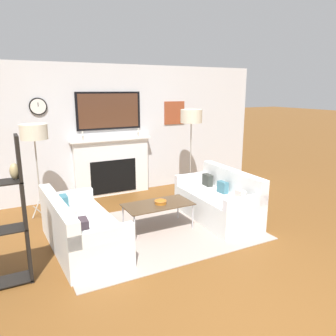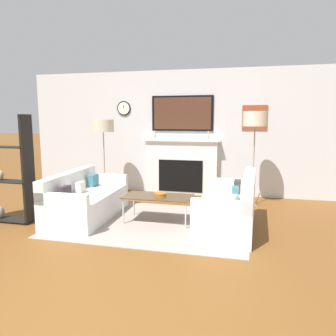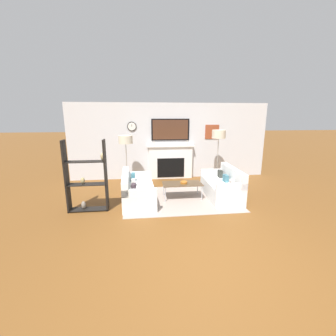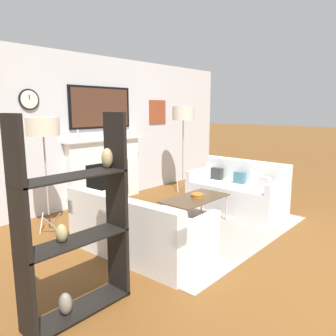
{
  "view_description": "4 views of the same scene",
  "coord_description": "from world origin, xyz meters",
  "px_view_note": "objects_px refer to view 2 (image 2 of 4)",
  "views": [
    {
      "loc": [
        -2.08,
        -1.68,
        2.2
      ],
      "look_at": [
        0.34,
        2.93,
        0.94
      ],
      "focal_mm": 35.0,
      "sensor_mm": 36.0,
      "label": 1
    },
    {
      "loc": [
        1.46,
        -2.19,
        1.66
      ],
      "look_at": [
        0.15,
        3.02,
        0.85
      ],
      "focal_mm": 35.0,
      "sensor_mm": 36.0,
      "label": 2
    },
    {
      "loc": [
        -1.04,
        -3.13,
        2.26
      ],
      "look_at": [
        -0.28,
        3.21,
        0.77
      ],
      "focal_mm": 24.0,
      "sensor_mm": 36.0,
      "label": 3
    },
    {
      "loc": [
        -3.79,
        -0.11,
        1.75
      ],
      "look_at": [
        -0.06,
        3.17,
        0.85
      ],
      "focal_mm": 35.0,
      "sensor_mm": 36.0,
      "label": 4
    }
  ],
  "objects_px": {
    "couch_right": "(230,209)",
    "decorative_bowl": "(160,194)",
    "shelf_unit": "(5,173)",
    "couch_left": "(85,201)",
    "floor_lamp_left": "(103,127)",
    "floor_lamp_right": "(255,120)",
    "coffee_table": "(158,198)"
  },
  "relations": [
    {
      "from": "shelf_unit",
      "to": "couch_right",
      "type": "bearing_deg",
      "value": 7.69
    },
    {
      "from": "couch_left",
      "to": "floor_lamp_left",
      "type": "bearing_deg",
      "value": 102.79
    },
    {
      "from": "couch_left",
      "to": "shelf_unit",
      "type": "height_order",
      "value": "shelf_unit"
    },
    {
      "from": "floor_lamp_left",
      "to": "floor_lamp_right",
      "type": "bearing_deg",
      "value": 0.0
    },
    {
      "from": "floor_lamp_left",
      "to": "floor_lamp_right",
      "type": "relative_size",
      "value": 0.91
    },
    {
      "from": "couch_right",
      "to": "shelf_unit",
      "type": "height_order",
      "value": "shelf_unit"
    },
    {
      "from": "couch_left",
      "to": "couch_right",
      "type": "xyz_separation_m",
      "value": [
        2.4,
        0.0,
        0.02
      ]
    },
    {
      "from": "floor_lamp_right",
      "to": "shelf_unit",
      "type": "height_order",
      "value": "floor_lamp_right"
    },
    {
      "from": "decorative_bowl",
      "to": "couch_left",
      "type": "bearing_deg",
      "value": -177.75
    },
    {
      "from": "couch_right",
      "to": "coffee_table",
      "type": "bearing_deg",
      "value": 176.9
    },
    {
      "from": "couch_right",
      "to": "decorative_bowl",
      "type": "height_order",
      "value": "couch_right"
    },
    {
      "from": "floor_lamp_right",
      "to": "shelf_unit",
      "type": "bearing_deg",
      "value": -153.07
    },
    {
      "from": "couch_right",
      "to": "floor_lamp_left",
      "type": "xyz_separation_m",
      "value": [
        -2.74,
        1.49,
        1.19
      ]
    },
    {
      "from": "coffee_table",
      "to": "floor_lamp_right",
      "type": "relative_size",
      "value": 0.6
    },
    {
      "from": "couch_right",
      "to": "decorative_bowl",
      "type": "relative_size",
      "value": 8.41
    },
    {
      "from": "couch_left",
      "to": "floor_lamp_right",
      "type": "height_order",
      "value": "floor_lamp_right"
    },
    {
      "from": "coffee_table",
      "to": "shelf_unit",
      "type": "height_order",
      "value": "shelf_unit"
    },
    {
      "from": "couch_left",
      "to": "floor_lamp_left",
      "type": "height_order",
      "value": "floor_lamp_left"
    },
    {
      "from": "floor_lamp_left",
      "to": "coffee_table",
      "type": "bearing_deg",
      "value": -41.96
    },
    {
      "from": "couch_left",
      "to": "shelf_unit",
      "type": "relative_size",
      "value": 1.05
    },
    {
      "from": "floor_lamp_right",
      "to": "coffee_table",
      "type": "bearing_deg",
      "value": -135.93
    },
    {
      "from": "coffee_table",
      "to": "floor_lamp_right",
      "type": "distance_m",
      "value": 2.4
    },
    {
      "from": "coffee_table",
      "to": "decorative_bowl",
      "type": "xyz_separation_m",
      "value": [
        0.04,
        -0.01,
        0.06
      ]
    },
    {
      "from": "floor_lamp_left",
      "to": "shelf_unit",
      "type": "xyz_separation_m",
      "value": [
        -0.81,
        -1.97,
        -0.7
      ]
    },
    {
      "from": "couch_right",
      "to": "floor_lamp_right",
      "type": "relative_size",
      "value": 0.92
    },
    {
      "from": "coffee_table",
      "to": "shelf_unit",
      "type": "bearing_deg",
      "value": -167.32
    },
    {
      "from": "shelf_unit",
      "to": "couch_left",
      "type": "bearing_deg",
      "value": 22.53
    },
    {
      "from": "coffee_table",
      "to": "shelf_unit",
      "type": "xyz_separation_m",
      "value": [
        -2.41,
        -0.54,
        0.39
      ]
    },
    {
      "from": "decorative_bowl",
      "to": "floor_lamp_left",
      "type": "xyz_separation_m",
      "value": [
        -1.63,
        1.45,
        1.03
      ]
    },
    {
      "from": "couch_left",
      "to": "couch_right",
      "type": "bearing_deg",
      "value": 0.04
    },
    {
      "from": "couch_left",
      "to": "floor_lamp_right",
      "type": "xyz_separation_m",
      "value": [
        2.73,
        1.5,
        1.36
      ]
    },
    {
      "from": "decorative_bowl",
      "to": "shelf_unit",
      "type": "distance_m",
      "value": 2.52
    }
  ]
}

